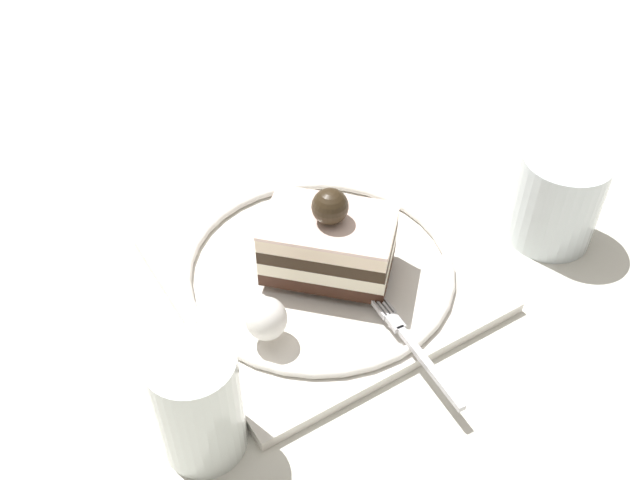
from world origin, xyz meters
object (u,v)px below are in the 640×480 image
at_px(dessert_plate, 320,273).
at_px(cake_slice, 330,241).
at_px(drink_glass_far, 199,409).
at_px(whipped_cream_dollop, 266,319).
at_px(drink_glass_near, 556,202).
at_px(fork, 411,344).

xyz_separation_m(dessert_plate, cake_slice, (-0.01, 0.00, 0.04)).
bearing_deg(drink_glass_far, whipped_cream_dollop, -134.68).
relative_size(whipped_cream_dollop, drink_glass_far, 0.38).
bearing_deg(drink_glass_near, dessert_plate, -4.17).
bearing_deg(dessert_plate, fork, 109.38).
relative_size(cake_slice, drink_glass_far, 1.36).
bearing_deg(drink_glass_near, drink_glass_far, 17.16).
height_order(cake_slice, drink_glass_far, cake_slice).
distance_m(fork, drink_glass_far, 0.17).
xyz_separation_m(cake_slice, drink_glass_far, (0.14, 0.12, -0.01)).
distance_m(whipped_cream_dollop, fork, 0.11).
height_order(cake_slice, fork, cake_slice).
bearing_deg(fork, drink_glass_far, 6.21).
distance_m(drink_glass_near, drink_glass_far, 0.37).
bearing_deg(drink_glass_far, dessert_plate, -136.23).
height_order(whipped_cream_dollop, drink_glass_near, drink_glass_near).
xyz_separation_m(dessert_plate, fork, (-0.04, 0.11, 0.01)).
xyz_separation_m(dessert_plate, whipped_cream_dollop, (0.06, 0.06, 0.03)).
bearing_deg(drink_glass_near, fork, 26.14).
xyz_separation_m(dessert_plate, drink_glass_near, (-0.22, 0.02, 0.03)).
bearing_deg(fork, cake_slice, -73.48).
bearing_deg(whipped_cream_dollop, drink_glass_near, -171.63).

